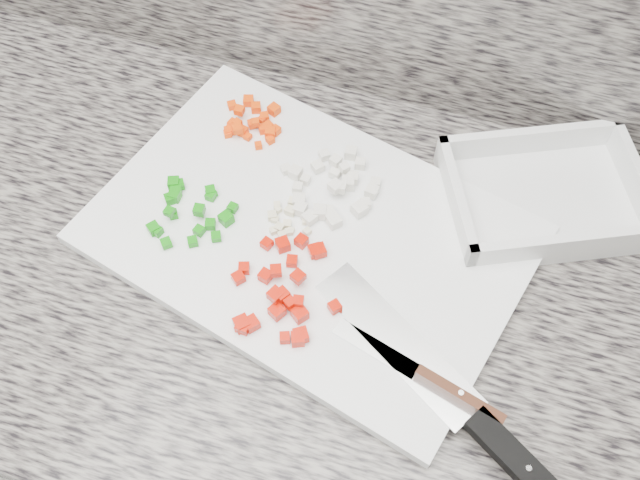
# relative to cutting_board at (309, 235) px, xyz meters

# --- Properties ---
(cabinet) EXTENTS (3.92, 0.62, 0.86)m
(cabinet) POSITION_rel_cutting_board_xyz_m (-0.09, -0.04, -0.48)
(cabinet) COLOR silver
(cabinet) RESTS_ON ground
(countertop) EXTENTS (3.96, 0.64, 0.04)m
(countertop) POSITION_rel_cutting_board_xyz_m (-0.09, -0.04, -0.03)
(countertop) COLOR slate
(countertop) RESTS_ON cabinet
(cutting_board) EXTENTS (0.57, 0.46, 0.02)m
(cutting_board) POSITION_rel_cutting_board_xyz_m (0.00, 0.00, 0.00)
(cutting_board) COLOR white
(cutting_board) RESTS_ON countertop
(carrot_pile) EXTENTS (0.08, 0.08, 0.02)m
(carrot_pile) POSITION_rel_cutting_board_xyz_m (-0.12, 0.14, 0.02)
(carrot_pile) COLOR #EF3F05
(carrot_pile) RESTS_ON cutting_board
(onion_pile) EXTENTS (0.13, 0.13, 0.02)m
(onion_pile) POSITION_rel_cutting_board_xyz_m (0.01, 0.06, 0.02)
(onion_pile) COLOR silver
(onion_pile) RESTS_ON cutting_board
(green_pepper_pile) EXTENTS (0.10, 0.10, 0.02)m
(green_pepper_pile) POSITION_rel_cutting_board_xyz_m (-0.15, -0.02, 0.02)
(green_pepper_pile) COLOR #107E0B
(green_pepper_pile) RESTS_ON cutting_board
(red_pepper_pile) EXTENTS (0.13, 0.14, 0.02)m
(red_pepper_pile) POSITION_rel_cutting_board_xyz_m (-0.00, -0.09, 0.02)
(red_pepper_pile) COLOR #C11202
(red_pepper_pile) RESTS_ON cutting_board
(garlic_pile) EXTENTS (0.06, 0.06, 0.01)m
(garlic_pile) POSITION_rel_cutting_board_xyz_m (-0.03, 0.01, 0.01)
(garlic_pile) COLOR beige
(garlic_pile) RESTS_ON cutting_board
(chef_knife) EXTENTS (0.33, 0.23, 0.02)m
(chef_knife) POSITION_rel_cutting_board_xyz_m (0.24, -0.17, 0.01)
(chef_knife) COLOR silver
(chef_knife) RESTS_ON cutting_board
(paring_knife) EXTENTS (0.20, 0.07, 0.02)m
(paring_knife) POSITION_rel_cutting_board_xyz_m (0.19, -0.14, 0.01)
(paring_knife) COLOR silver
(paring_knife) RESTS_ON cutting_board
(tray) EXTENTS (0.29, 0.25, 0.05)m
(tray) POSITION_rel_cutting_board_xyz_m (0.26, 0.13, 0.01)
(tray) COLOR silver
(tray) RESTS_ON countertop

